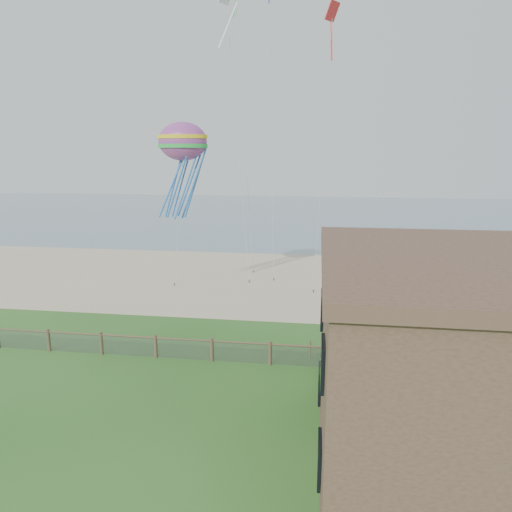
% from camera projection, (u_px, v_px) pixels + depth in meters
% --- Properties ---
extents(ground, '(160.00, 160.00, 0.00)m').
position_uv_depth(ground, '(177.00, 429.00, 17.69)').
color(ground, '#26551D').
rests_on(ground, ground).
extents(sand_beach, '(72.00, 20.00, 0.02)m').
position_uv_depth(sand_beach, '(255.00, 279.00, 38.95)').
color(sand_beach, tan).
rests_on(sand_beach, ground).
extents(ocean, '(160.00, 68.00, 0.02)m').
position_uv_depth(ocean, '(289.00, 214.00, 81.49)').
color(ocean, slate).
rests_on(ocean, ground).
extents(chainlink_fence, '(36.20, 0.20, 1.25)m').
position_uv_depth(chainlink_fence, '(212.00, 351.00, 23.37)').
color(chainlink_fence, '#483428').
rests_on(chainlink_fence, ground).
extents(motel_deck, '(15.00, 2.00, 0.50)m').
position_uv_depth(motel_deck, '(486.00, 383.00, 20.74)').
color(motel_deck, brown).
rests_on(motel_deck, ground).
extents(picnic_table, '(1.92, 1.49, 0.78)m').
position_uv_depth(picnic_table, '(360.00, 372.00, 21.45)').
color(picnic_table, brown).
rests_on(picnic_table, ground).
extents(octopus_kite, '(4.12, 3.52, 7.16)m').
position_uv_depth(octopus_kite, '(184.00, 169.00, 31.73)').
color(octopus_kite, '#F75B27').
extents(kite_white, '(2.42, 2.08, 3.41)m').
position_uv_depth(kite_white, '(226.00, 12.00, 29.74)').
color(kite_white, white).
extents(kite_red, '(2.07, 1.92, 2.71)m').
position_uv_depth(kite_red, '(332.00, 25.00, 27.17)').
color(kite_red, red).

